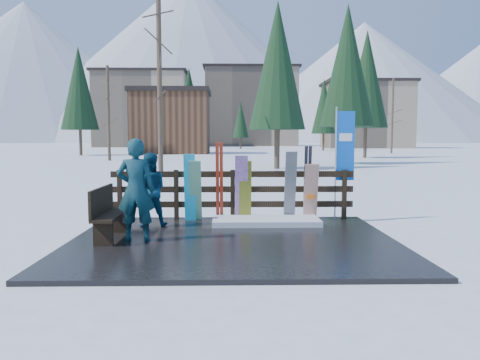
{
  "coord_description": "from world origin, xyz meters",
  "views": [
    {
      "loc": [
        -0.05,
        -8.55,
        1.94
      ],
      "look_at": [
        0.15,
        1.0,
        1.1
      ],
      "focal_mm": 35.0,
      "sensor_mm": 36.0,
      "label": 1
    }
  ],
  "objects_px": {
    "bench": "(108,211)",
    "snowboard_4": "(290,186)",
    "snowboard_1": "(195,191)",
    "person_back": "(149,190)",
    "snowboard_3": "(241,188)",
    "snowboard_5": "(311,192)",
    "rental_flag": "(343,150)",
    "person_front": "(136,190)",
    "snowboard_2": "(245,191)",
    "snowboard_0": "(190,188)"
  },
  "relations": [
    {
      "from": "snowboard_1",
      "to": "snowboard_2",
      "type": "distance_m",
      "value": 1.13
    },
    {
      "from": "snowboard_0",
      "to": "snowboard_4",
      "type": "xyz_separation_m",
      "value": [
        2.28,
        0.0,
        0.03
      ]
    },
    {
      "from": "bench",
      "to": "snowboard_4",
      "type": "xyz_separation_m",
      "value": [
        3.65,
        1.88,
        0.28
      ]
    },
    {
      "from": "rental_flag",
      "to": "person_front",
      "type": "xyz_separation_m",
      "value": [
        -4.33,
        -2.35,
        -0.67
      ]
    },
    {
      "from": "snowboard_3",
      "to": "snowboard_2",
      "type": "bearing_deg",
      "value": -0.0
    },
    {
      "from": "snowboard_2",
      "to": "person_back",
      "type": "distance_m",
      "value": 2.16
    },
    {
      "from": "person_front",
      "to": "snowboard_4",
      "type": "bearing_deg",
      "value": -147.9
    },
    {
      "from": "snowboard_0",
      "to": "snowboard_1",
      "type": "bearing_deg",
      "value": 0.0
    },
    {
      "from": "snowboard_4",
      "to": "snowboard_5",
      "type": "bearing_deg",
      "value": -0.0
    },
    {
      "from": "snowboard_5",
      "to": "rental_flag",
      "type": "bearing_deg",
      "value": 18.96
    },
    {
      "from": "bench",
      "to": "snowboard_0",
      "type": "bearing_deg",
      "value": 53.97
    },
    {
      "from": "snowboard_3",
      "to": "person_back",
      "type": "height_order",
      "value": "person_back"
    },
    {
      "from": "snowboard_1",
      "to": "person_back",
      "type": "bearing_deg",
      "value": -145.51
    },
    {
      "from": "snowboard_3",
      "to": "person_back",
      "type": "relative_size",
      "value": 0.98
    },
    {
      "from": "person_back",
      "to": "snowboard_3",
      "type": "bearing_deg",
      "value": -171.64
    },
    {
      "from": "snowboard_0",
      "to": "snowboard_5",
      "type": "distance_m",
      "value": 2.75
    },
    {
      "from": "snowboard_3",
      "to": "snowboard_4",
      "type": "relative_size",
      "value": 0.94
    },
    {
      "from": "snowboard_4",
      "to": "rental_flag",
      "type": "distance_m",
      "value": 1.52
    },
    {
      "from": "bench",
      "to": "rental_flag",
      "type": "distance_m",
      "value": 5.46
    },
    {
      "from": "snowboard_4",
      "to": "person_back",
      "type": "distance_m",
      "value": 3.15
    },
    {
      "from": "snowboard_1",
      "to": "person_front",
      "type": "distance_m",
      "value": 2.28
    },
    {
      "from": "snowboard_2",
      "to": "snowboard_3",
      "type": "bearing_deg",
      "value": 180.0
    },
    {
      "from": "snowboard_1",
      "to": "rental_flag",
      "type": "relative_size",
      "value": 0.55
    },
    {
      "from": "person_front",
      "to": "rental_flag",
      "type": "bearing_deg",
      "value": -153.49
    },
    {
      "from": "bench",
      "to": "snowboard_1",
      "type": "height_order",
      "value": "snowboard_1"
    },
    {
      "from": "rental_flag",
      "to": "person_front",
      "type": "distance_m",
      "value": 4.97
    },
    {
      "from": "snowboard_3",
      "to": "rental_flag",
      "type": "height_order",
      "value": "rental_flag"
    },
    {
      "from": "bench",
      "to": "snowboard_4",
      "type": "bearing_deg",
      "value": 27.26
    },
    {
      "from": "bench",
      "to": "rental_flag",
      "type": "bearing_deg",
      "value": 23.67
    },
    {
      "from": "snowboard_0",
      "to": "snowboard_2",
      "type": "height_order",
      "value": "snowboard_0"
    },
    {
      "from": "bench",
      "to": "snowboard_2",
      "type": "bearing_deg",
      "value": 35.6
    },
    {
      "from": "snowboard_5",
      "to": "person_back",
      "type": "height_order",
      "value": "person_back"
    },
    {
      "from": "snowboard_0",
      "to": "snowboard_4",
      "type": "bearing_deg",
      "value": 0.0
    },
    {
      "from": "bench",
      "to": "snowboard_1",
      "type": "bearing_deg",
      "value": 51.51
    },
    {
      "from": "person_front",
      "to": "snowboard_5",
      "type": "bearing_deg",
      "value": -151.57
    },
    {
      "from": "bench",
      "to": "snowboard_1",
      "type": "distance_m",
      "value": 2.41
    },
    {
      "from": "snowboard_3",
      "to": "snowboard_4",
      "type": "xyz_separation_m",
      "value": [
        1.11,
        0.0,
        0.04
      ]
    },
    {
      "from": "snowboard_0",
      "to": "person_front",
      "type": "xyz_separation_m",
      "value": [
        -0.79,
        -2.08,
        0.17
      ]
    },
    {
      "from": "snowboard_4",
      "to": "snowboard_5",
      "type": "xyz_separation_m",
      "value": [
        0.47,
        -0.0,
        -0.14
      ]
    },
    {
      "from": "snowboard_3",
      "to": "person_front",
      "type": "bearing_deg",
      "value": -133.34
    },
    {
      "from": "snowboard_2",
      "to": "snowboard_3",
      "type": "xyz_separation_m",
      "value": [
        -0.09,
        0.0,
        0.06
      ]
    },
    {
      "from": "snowboard_0",
      "to": "snowboard_4",
      "type": "height_order",
      "value": "snowboard_4"
    },
    {
      "from": "bench",
      "to": "snowboard_5",
      "type": "relative_size",
      "value": 1.13
    },
    {
      "from": "snowboard_2",
      "to": "person_back",
      "type": "xyz_separation_m",
      "value": [
        -2.06,
        -0.64,
        0.1
      ]
    },
    {
      "from": "snowboard_1",
      "to": "person_front",
      "type": "relative_size",
      "value": 0.76
    },
    {
      "from": "snowboard_0",
      "to": "snowboard_1",
      "type": "distance_m",
      "value": 0.15
    },
    {
      "from": "bench",
      "to": "snowboard_3",
      "type": "relative_size",
      "value": 0.98
    },
    {
      "from": "snowboard_4",
      "to": "bench",
      "type": "bearing_deg",
      "value": -152.74
    },
    {
      "from": "snowboard_1",
      "to": "snowboard_4",
      "type": "height_order",
      "value": "snowboard_4"
    },
    {
      "from": "snowboard_3",
      "to": "person_back",
      "type": "bearing_deg",
      "value": -162.02
    }
  ]
}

